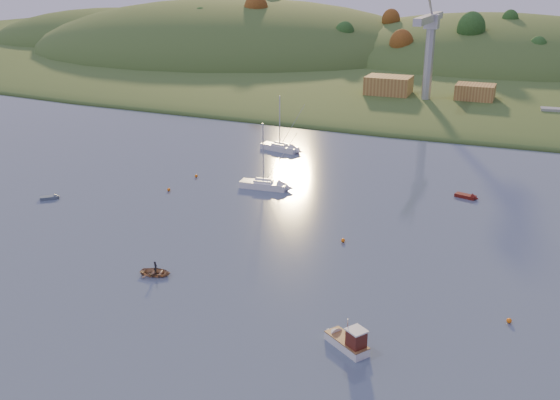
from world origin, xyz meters
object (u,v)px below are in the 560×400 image
at_px(grey_dinghy, 53,197).
at_px(sailboat_near, 263,184).
at_px(red_tender, 470,197).
at_px(canoe, 156,272).
at_px(sailboat_far, 280,147).
at_px(fishing_boat, 344,339).

bearing_deg(grey_dinghy, sailboat_near, -9.21).
bearing_deg(red_tender, sailboat_near, -150.51).
xyz_separation_m(sailboat_near, grey_dinghy, (-27.07, -16.52, -0.46)).
distance_m(sailboat_near, canoe, 31.78).
height_order(sailboat_near, sailboat_far, sailboat_far).
bearing_deg(sailboat_near, canoe, -92.74).
xyz_separation_m(fishing_boat, sailboat_far, (-30.80, 58.32, -0.05)).
xyz_separation_m(sailboat_near, sailboat_far, (-6.15, 21.23, 0.01)).
relative_size(sailboat_far, grey_dinghy, 3.58).
relative_size(red_tender, grey_dinghy, 1.28).
xyz_separation_m(sailboat_far, canoe, (7.23, -52.98, -0.33)).
bearing_deg(grey_dinghy, fishing_boat, -62.30).
bearing_deg(sailboat_far, red_tender, -8.73).
height_order(fishing_boat, canoe, fishing_boat).
distance_m(fishing_boat, grey_dinghy, 55.66).
distance_m(red_tender, grey_dinghy, 62.30).
xyz_separation_m(sailboat_near, canoe, (1.08, -31.76, -0.33)).
xyz_separation_m(sailboat_near, red_tender, (30.38, 7.59, -0.43)).
relative_size(sailboat_near, sailboat_far, 0.99).
bearing_deg(red_tender, canoe, -111.21).
bearing_deg(canoe, red_tender, -48.31).
bearing_deg(grey_dinghy, sailboat_far, 20.40).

